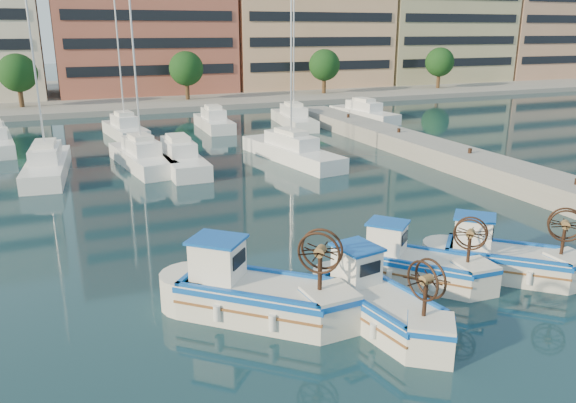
# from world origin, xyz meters

# --- Properties ---
(ground) EXTENTS (300.00, 300.00, 0.00)m
(ground) POSITION_xyz_m (0.00, 0.00, 0.00)
(ground) COLOR #1A3C46
(ground) RESTS_ON ground
(quay) EXTENTS (3.00, 60.00, 1.20)m
(quay) POSITION_xyz_m (13.00, 8.00, 0.60)
(quay) COLOR gray
(quay) RESTS_ON ground
(waterfront) EXTENTS (180.00, 40.00, 25.60)m
(waterfront) POSITION_xyz_m (9.23, 65.04, 11.10)
(waterfront) COLOR gray
(waterfront) RESTS_ON ground
(yacht_marina) EXTENTS (39.18, 23.59, 11.50)m
(yacht_marina) POSITION_xyz_m (-2.50, 28.02, 0.53)
(yacht_marina) COLOR white
(yacht_marina) RESTS_ON ground
(fishing_boat_a) EXTENTS (4.92, 4.67, 3.12)m
(fishing_boat_a) POSITION_xyz_m (-5.58, 1.49, 0.86)
(fishing_boat_a) COLOR silver
(fishing_boat_a) RESTS_ON ground
(fishing_boat_b) EXTENTS (2.50, 4.54, 2.76)m
(fishing_boat_b) POSITION_xyz_m (-2.24, -0.33, 0.76)
(fishing_boat_b) COLOR silver
(fishing_boat_b) RESTS_ON ground
(fishing_boat_c) EXTENTS (4.01, 4.16, 2.65)m
(fishing_boat_c) POSITION_xyz_m (0.48, 1.75, 0.73)
(fishing_boat_c) COLOR silver
(fishing_boat_c) RESTS_ON ground
(fishing_boat_d) EXTENTS (4.36, 4.21, 2.78)m
(fishing_boat_d) POSITION_xyz_m (3.68, 0.93, 0.77)
(fishing_boat_d) COLOR silver
(fishing_boat_d) RESTS_ON ground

